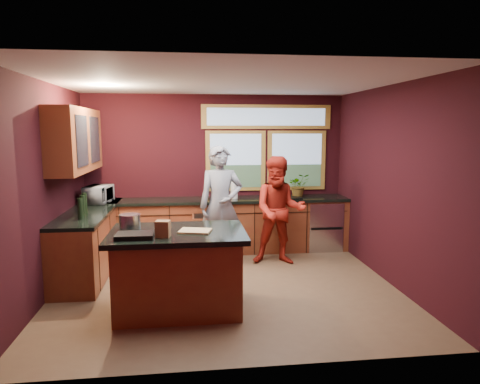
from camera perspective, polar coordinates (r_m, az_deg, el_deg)
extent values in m
plane|color=brown|center=(5.91, -1.84, -12.48)|extent=(4.50, 4.50, 0.00)
cube|color=black|center=(7.56, -3.23, 2.63)|extent=(4.50, 0.02, 2.70)
cube|color=black|center=(3.62, 0.85, -3.67)|extent=(4.50, 0.02, 2.70)
cube|color=black|center=(5.83, -24.51, 0.18)|extent=(0.02, 4.00, 2.70)
cube|color=black|center=(6.19, 19.33, 0.90)|extent=(0.02, 4.00, 2.70)
cube|color=silver|center=(5.56, -1.98, 14.52)|extent=(4.50, 4.00, 0.02)
cube|color=#8399B6|center=(7.56, -0.58, 4.16)|extent=(1.06, 0.02, 1.06)
cube|color=#8399B6|center=(7.75, 7.55, 4.20)|extent=(1.06, 0.02, 1.06)
cube|color=olive|center=(7.62, 3.59, 9.97)|extent=(2.30, 0.02, 0.42)
cube|color=maroon|center=(6.55, -21.08, 6.46)|extent=(0.36, 1.80, 0.90)
cube|color=maroon|center=(7.41, -3.02, -4.62)|extent=(4.50, 0.60, 0.88)
cube|color=black|center=(7.31, -3.04, -1.09)|extent=(4.50, 0.64, 0.05)
cube|color=#B7B7BC|center=(7.74, 10.83, -4.32)|extent=(0.60, 0.58, 0.85)
cube|color=black|center=(7.43, 5.46, -0.95)|extent=(0.66, 0.46, 0.05)
cube|color=maroon|center=(6.73, -19.41, -6.43)|extent=(0.60, 2.30, 0.88)
cube|color=black|center=(6.63, -19.52, -2.54)|extent=(0.64, 2.30, 0.05)
cube|color=maroon|center=(5.12, -8.20, -10.69)|extent=(1.40, 0.90, 0.88)
cube|color=black|center=(4.98, -8.31, -5.52)|extent=(1.55, 1.05, 0.06)
imported|color=slate|center=(6.61, -2.57, -1.87)|extent=(0.70, 0.49, 1.86)
imported|color=maroon|center=(6.69, 5.26, -2.49)|extent=(0.92, 0.77, 1.70)
imported|color=#999999|center=(7.21, -18.35, -0.31)|extent=(0.43, 0.56, 0.28)
imported|color=#999999|center=(7.57, 7.82, 0.90)|extent=(0.36, 0.32, 0.40)
cylinder|color=white|center=(7.32, -0.79, 0.24)|extent=(0.12, 0.12, 0.28)
cube|color=tan|center=(4.92, -6.00, -5.17)|extent=(0.40, 0.33, 0.02)
cylinder|color=#BCBCC1|center=(5.15, -14.44, -3.89)|extent=(0.24, 0.24, 0.18)
cube|color=brown|center=(4.72, -10.24, -4.86)|extent=(0.17, 0.15, 0.18)
cube|color=black|center=(4.76, -13.84, -5.65)|extent=(0.40, 0.29, 0.05)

